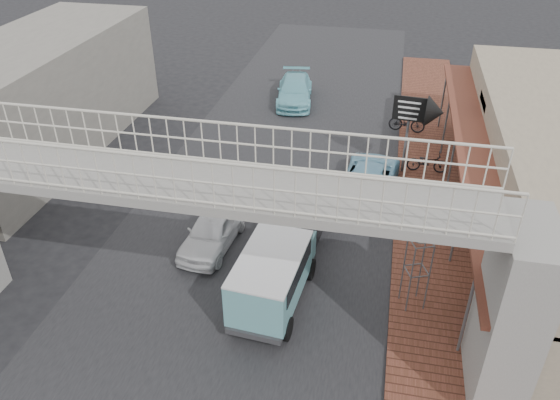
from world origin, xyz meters
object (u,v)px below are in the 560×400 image
at_px(motorcycle_near, 427,162).
at_px(motorcycle_far, 407,122).
at_px(angkot_far, 295,91).
at_px(arrow_sign, 432,113).
at_px(white_hatchback, 213,230).
at_px(street_clock, 423,235).
at_px(dark_sedan, 301,218).
at_px(angkot_van, 273,271).
at_px(angkot_curb, 370,176).

distance_m(motorcycle_near, motorcycle_far, 4.02).
height_order(angkot_far, arrow_sign, arrow_sign).
bearing_deg(white_hatchback, angkot_far, 93.56).
relative_size(white_hatchback, street_clock, 1.18).
height_order(dark_sedan, angkot_far, dark_sedan).
relative_size(motorcycle_far, street_clock, 0.57).
bearing_deg(motorcycle_far, angkot_far, 69.96).
relative_size(dark_sedan, angkot_far, 1.00).
height_order(white_hatchback, motorcycle_near, white_hatchback).
bearing_deg(dark_sedan, motorcycle_far, 73.75).
height_order(white_hatchback, dark_sedan, dark_sedan).
xyz_separation_m(dark_sedan, street_clock, (3.93, -2.91, 1.93)).
distance_m(angkot_far, angkot_van, 16.19).
relative_size(angkot_far, motorcycle_far, 2.58).
bearing_deg(white_hatchback, motorcycle_far, 63.80).
relative_size(angkot_curb, arrow_sign, 1.26).
bearing_deg(angkot_van, angkot_curb, 76.98).
distance_m(motorcycle_far, arrow_sign, 4.85).
bearing_deg(angkot_far, motorcycle_far, -33.06).
distance_m(angkot_far, arrow_sign, 10.13).
height_order(motorcycle_near, arrow_sign, arrow_sign).
xyz_separation_m(angkot_far, motorcycle_near, (7.03, -6.80, -0.11)).
relative_size(dark_sedan, street_clock, 1.46).
bearing_deg(street_clock, white_hatchback, 143.59).
bearing_deg(angkot_van, arrow_sign, 67.79).
bearing_deg(angkot_far, angkot_curb, -69.20).
height_order(angkot_van, motorcycle_far, angkot_van).
height_order(angkot_far, motorcycle_near, angkot_far).
distance_m(angkot_van, arrow_sign, 10.16).
bearing_deg(arrow_sign, white_hatchback, -131.65).
relative_size(angkot_van, motorcycle_near, 2.38).
xyz_separation_m(white_hatchback, angkot_curb, (5.07, 4.93, -0.01)).
bearing_deg(angkot_curb, angkot_van, 78.81).
bearing_deg(dark_sedan, angkot_far, 105.96).
bearing_deg(arrow_sign, angkot_far, 140.73).
bearing_deg(angkot_van, motorcycle_far, 78.68).
bearing_deg(motorcycle_near, angkot_van, 151.99).
distance_m(street_clock, arrow_sign, 8.23).
bearing_deg(motorcycle_far, angkot_curb, 171.29).
distance_m(angkot_far, motorcycle_near, 9.78).
distance_m(motorcycle_near, street_clock, 8.79).
distance_m(motorcycle_near, arrow_sign, 2.40).
height_order(motorcycle_near, street_clock, street_clock).
bearing_deg(white_hatchback, angkot_van, -37.38).
bearing_deg(street_clock, dark_sedan, 121.56).
bearing_deg(arrow_sign, street_clock, -86.30).
relative_size(motorcycle_near, street_clock, 0.55).
xyz_separation_m(dark_sedan, angkot_far, (-2.52, 12.40, -0.09)).
bearing_deg(motorcycle_near, dark_sedan, 140.25).
relative_size(white_hatchback, angkot_far, 0.81).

